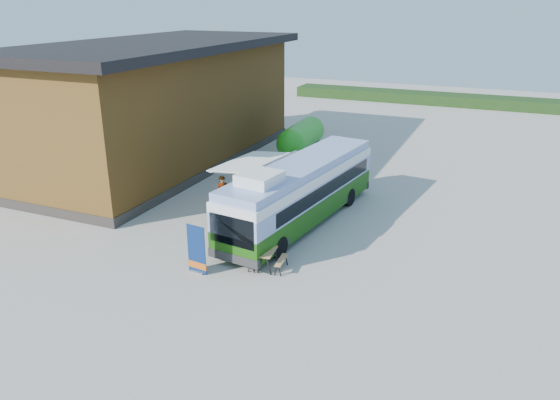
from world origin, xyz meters
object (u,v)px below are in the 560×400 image
at_px(banner, 197,254).
at_px(picnic_table, 268,256).
at_px(person_b, 252,217).
at_px(person_a, 223,194).
at_px(bus, 300,190).
at_px(slurry_tanker, 301,137).

bearing_deg(banner, picnic_table, 38.00).
bearing_deg(person_b, picnic_table, 72.79).
distance_m(banner, person_a, 6.52).
distance_m(bus, slurry_tanker, 11.25).
bearing_deg(slurry_tanker, bus, -72.30).
relative_size(picnic_table, person_a, 0.80).
bearing_deg(person_b, bus, 178.58).
xyz_separation_m(bus, banner, (-1.82, -6.14, -0.82)).
bearing_deg(slurry_tanker, banner, -85.68).
bearing_deg(picnic_table, person_b, 119.28).
height_order(bus, person_a, bus).
distance_m(bus, picnic_table, 4.91).
relative_size(bus, person_a, 6.28).
relative_size(banner, slurry_tanker, 0.31).
relative_size(person_b, slurry_tanker, 0.25).
height_order(banner, person_b, banner).
bearing_deg(bus, banner, -98.89).
xyz_separation_m(banner, person_b, (0.29, 4.16, -0.02)).
relative_size(bus, slurry_tanker, 1.78).
distance_m(picnic_table, person_b, 3.47).
bearing_deg(banner, bus, 81.11).
bearing_deg(person_b, person_a, -91.59).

